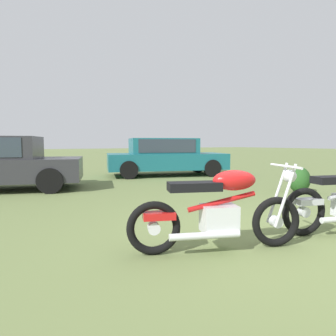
# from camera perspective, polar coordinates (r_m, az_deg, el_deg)

# --- Properties ---
(ground_plane) EXTENTS (120.00, 120.00, 0.00)m
(ground_plane) POSITION_cam_1_polar(r_m,az_deg,el_deg) (4.25, 19.93, -12.64)
(ground_plane) COLOR olive
(motorcycle_red) EXTENTS (1.99, 1.05, 1.02)m
(motorcycle_red) POSITION_cam_1_polar(r_m,az_deg,el_deg) (3.49, 10.02, -8.06)
(motorcycle_red) COLOR black
(motorcycle_red) RESTS_ON ground
(car_teal) EXTENTS (4.83, 3.17, 1.43)m
(car_teal) POSITION_cam_1_polar(r_m,az_deg,el_deg) (11.33, -0.59, 2.58)
(car_teal) COLOR #19606B
(car_teal) RESTS_ON ground
(shrub_low) EXTENTS (0.53, 0.53, 0.65)m
(shrub_low) POSITION_cam_1_polar(r_m,az_deg,el_deg) (8.15, 24.15, -2.10)
(shrub_low) COLOR #234E1E
(shrub_low) RESTS_ON ground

